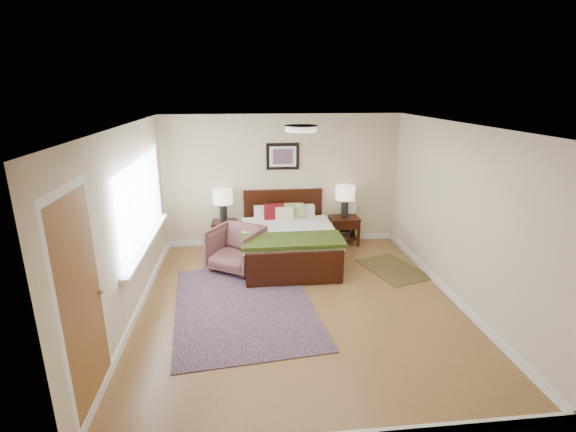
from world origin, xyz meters
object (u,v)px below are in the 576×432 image
object	(u,v)px
nightstand_right	(344,227)
armchair	(236,248)
bed	(288,235)
lamp_right	(345,195)
lamp_left	(223,199)
rug_persian	(244,305)
nightstand_left	(224,228)

from	to	relation	value
nightstand_right	armchair	size ratio (longest dim) A/B	0.68
bed	lamp_right	xyz separation A→B (m)	(1.18, 0.74, 0.49)
lamp_left	rug_persian	size ratio (longest dim) A/B	0.23
bed	nightstand_left	world-z (taller)	bed
bed	nightstand_left	size ratio (longest dim) A/B	3.66
nightstand_left	lamp_left	xyz separation A→B (m)	(0.00, 0.02, 0.55)
armchair	rug_persian	xyz separation A→B (m)	(0.12, -1.28, -0.36)
bed	armchair	distance (m)	0.95
lamp_left	lamp_right	xyz separation A→B (m)	(2.32, 0.00, 0.01)
lamp_left	armchair	size ratio (longest dim) A/B	0.75
bed	lamp_right	distance (m)	1.48
nightstand_left	nightstand_right	world-z (taller)	nightstand_right
nightstand_right	lamp_right	size ratio (longest dim) A/B	0.91
armchair	rug_persian	distance (m)	1.33
lamp_left	nightstand_right	bearing A→B (deg)	-0.33
nightstand_left	lamp_right	bearing A→B (deg)	0.49
nightstand_left	bed	bearing A→B (deg)	-32.37
nightstand_left	rug_persian	xyz separation A→B (m)	(0.35, -2.24, -0.42)
nightstand_right	lamp_left	size ratio (longest dim) A/B	0.91
nightstand_right	lamp_left	xyz separation A→B (m)	(-2.32, 0.01, 0.63)
lamp_right	lamp_left	bearing A→B (deg)	180.00
nightstand_right	rug_persian	world-z (taller)	nightstand_right
lamp_left	lamp_right	distance (m)	2.32
nightstand_left	lamp_right	size ratio (longest dim) A/B	0.89
nightstand_left	nightstand_right	size ratio (longest dim) A/B	0.97
lamp_right	nightstand_left	bearing A→B (deg)	-179.51
bed	rug_persian	world-z (taller)	bed
nightstand_left	lamp_left	bearing A→B (deg)	90.00
nightstand_left	lamp_left	world-z (taller)	lamp_left
lamp_right	rug_persian	world-z (taller)	lamp_right
nightstand_right	rug_persian	size ratio (longest dim) A/B	0.21
lamp_right	rug_persian	xyz separation A→B (m)	(-1.97, -2.26, -0.98)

